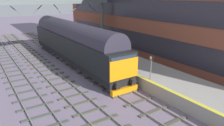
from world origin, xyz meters
name	(u,v)px	position (x,y,z in m)	size (l,w,h in m)	color
ground_plane	(100,79)	(0.00, 0.00, 0.00)	(140.00, 140.00, 0.00)	slate
track_main	(100,78)	(0.00, 0.00, 0.06)	(2.50, 60.00, 0.15)	gray
track_adjacent_west	(64,87)	(-3.53, 0.00, 0.05)	(2.50, 60.00, 0.15)	slate
track_adjacent_far_west	(28,95)	(-6.43, 0.00, 0.06)	(2.50, 60.00, 0.15)	slate
station_platform	(131,67)	(3.60, 0.00, 0.50)	(4.00, 44.00, 1.01)	#9B9993
diesel_locomotive	(73,41)	(0.00, 5.99, 2.49)	(2.74, 19.81, 4.68)	black
platform_number_sign	(151,64)	(2.00, -4.52, 2.32)	(0.10, 0.44, 1.98)	slate
overhead_footbridge	(47,5)	(-1.17, 10.38, 6.34)	(15.73, 2.00, 6.92)	slate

